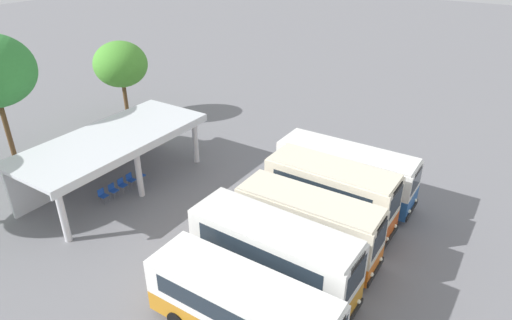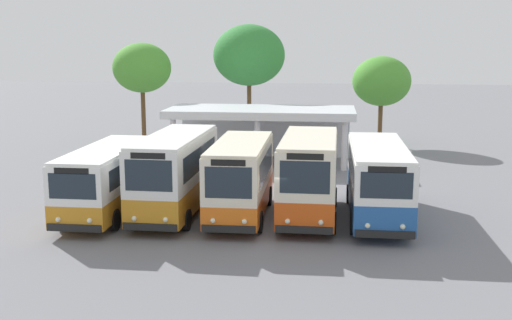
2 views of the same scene
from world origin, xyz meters
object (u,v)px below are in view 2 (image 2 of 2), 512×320
city_bus_nearest_orange (108,178)px  waiting_chair_middle_seat (255,156)px  waiting_chair_fifth_seat (278,156)px  city_bus_second_in_row (175,171)px  waiting_chair_end_by_column (232,155)px  city_bus_fifth_blue (378,178)px  waiting_chair_fourth_seat (267,156)px  city_bus_fourth_amber (309,174)px  waiting_chair_second_from_end (243,155)px  city_bus_middle_cream (241,176)px

city_bus_nearest_orange → waiting_chair_middle_seat: 13.24m
waiting_chair_fifth_seat → city_bus_nearest_orange: bearing=-117.8°
city_bus_second_in_row → waiting_chair_end_by_column: city_bus_second_in_row is taller
city_bus_second_in_row → city_bus_fifth_blue: city_bus_second_in_row is taller
city_bus_nearest_orange → waiting_chair_fourth_seat: size_ratio=9.00×
city_bus_nearest_orange → city_bus_fourth_amber: size_ratio=1.12×
city_bus_nearest_orange → waiting_chair_fourth_seat: bearing=65.1°
city_bus_second_in_row → waiting_chair_fourth_seat: size_ratio=8.80×
waiting_chair_middle_seat → waiting_chair_fourth_seat: 0.72m
waiting_chair_second_from_end → city_bus_nearest_orange: bearing=-109.2°
waiting_chair_fifth_seat → city_bus_fourth_amber: bearing=-78.9°
city_bus_nearest_orange → waiting_chair_fourth_seat: city_bus_nearest_orange is taller
city_bus_middle_cream → waiting_chair_end_by_column: bearing=100.7°
waiting_chair_second_from_end → waiting_chair_fifth_seat: size_ratio=1.00×
city_bus_middle_cream → waiting_chair_middle_seat: (-0.84, 12.03, -1.30)m
city_bus_middle_cream → waiting_chair_fourth_seat: (-0.13, 12.07, -1.30)m
waiting_chair_end_by_column → waiting_chair_middle_seat: bearing=-1.3°
waiting_chair_second_from_end → waiting_chair_middle_seat: (0.72, 0.02, 0.00)m
city_bus_fifth_blue → waiting_chair_end_by_column: 14.13m
city_bus_fourth_amber → city_bus_middle_cream: bearing=-176.6°
city_bus_nearest_orange → city_bus_fifth_blue: size_ratio=0.96×
waiting_chair_second_from_end → city_bus_middle_cream: bearing=-82.6°
city_bus_second_in_row → city_bus_middle_cream: city_bus_second_in_row is taller
waiting_chair_end_by_column → city_bus_middle_cream: bearing=-79.3°
city_bus_fifth_blue → city_bus_middle_cream: bearing=-174.7°
waiting_chair_second_from_end → waiting_chair_middle_seat: bearing=1.7°
city_bus_middle_cream → waiting_chair_fifth_seat: city_bus_middle_cream is taller
waiting_chair_middle_seat → waiting_chair_fifth_seat: (1.43, -0.05, 0.00)m
waiting_chair_fourth_seat → city_bus_fourth_amber: bearing=-75.7°
city_bus_fourth_amber → city_bus_nearest_orange: bearing=-177.6°
city_bus_fourth_amber → waiting_chair_fourth_seat: 12.36m
waiting_chair_middle_seat → city_bus_fifth_blue: bearing=-59.9°
waiting_chair_second_from_end → waiting_chair_fifth_seat: same height
city_bus_middle_cream → waiting_chair_middle_seat: size_ratio=8.16×
waiting_chair_end_by_column → waiting_chair_fifth_seat: bearing=-1.7°
city_bus_second_in_row → waiting_chair_fifth_seat: 12.39m
city_bus_second_in_row → waiting_chair_end_by_column: 11.99m
city_bus_middle_cream → city_bus_fourth_amber: size_ratio=1.02×
waiting_chair_middle_seat → waiting_chair_fifth_seat: size_ratio=1.00×
city_bus_nearest_orange → waiting_chair_fourth_seat: 13.56m
city_bus_middle_cream → waiting_chair_middle_seat: city_bus_middle_cream is taller
waiting_chair_fifth_seat → waiting_chair_middle_seat: bearing=177.8°
city_bus_middle_cream → city_bus_fifth_blue: (5.81, 0.54, -0.06)m
city_bus_middle_cream → city_bus_fifth_blue: city_bus_middle_cream is taller
city_bus_fifth_blue → waiting_chair_fifth_seat: (-5.22, 11.43, -1.24)m
city_bus_second_in_row → waiting_chair_middle_seat: city_bus_second_in_row is taller
city_bus_fifth_blue → waiting_chair_fourth_seat: (-5.94, 11.53, -1.24)m
city_bus_fifth_blue → waiting_chair_second_from_end: 13.69m
city_bus_fourth_amber → waiting_chair_end_by_column: (-5.18, 11.89, -1.42)m
city_bus_nearest_orange → city_bus_fifth_blue: city_bus_fifth_blue is taller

